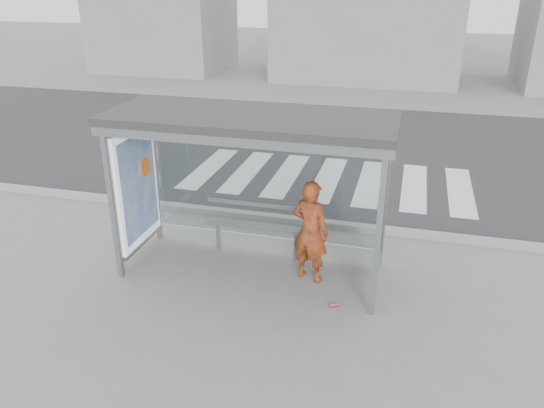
{
  "coord_description": "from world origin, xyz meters",
  "views": [
    {
      "loc": [
        2.25,
        -7.2,
        4.5
      ],
      "look_at": [
        0.28,
        0.2,
        1.14
      ],
      "focal_mm": 35.0,
      "sensor_mm": 36.0,
      "label": 1
    }
  ],
  "objects_px": {
    "bus_shelter": "(228,153)",
    "person": "(310,231)",
    "bench": "(256,225)",
    "soda_can": "(334,305)"
  },
  "relations": [
    {
      "from": "soda_can",
      "to": "person",
      "type": "bearing_deg",
      "value": 126.07
    },
    {
      "from": "bus_shelter",
      "to": "person",
      "type": "relative_size",
      "value": 2.54
    },
    {
      "from": "soda_can",
      "to": "bench",
      "type": "bearing_deg",
      "value": 141.05
    },
    {
      "from": "bus_shelter",
      "to": "person",
      "type": "distance_m",
      "value": 1.74
    },
    {
      "from": "bus_shelter",
      "to": "soda_can",
      "type": "bearing_deg",
      "value": -22.07
    },
    {
      "from": "bench",
      "to": "person",
      "type": "bearing_deg",
      "value": -28.06
    },
    {
      "from": "person",
      "to": "soda_can",
      "type": "relative_size",
      "value": 14.66
    },
    {
      "from": "bus_shelter",
      "to": "bench",
      "type": "bearing_deg",
      "value": 61.52
    },
    {
      "from": "bus_shelter",
      "to": "soda_can",
      "type": "xyz_separation_m",
      "value": [
        1.82,
        -0.74,
        -1.95
      ]
    },
    {
      "from": "bench",
      "to": "soda_can",
      "type": "height_order",
      "value": "bench"
    }
  ]
}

